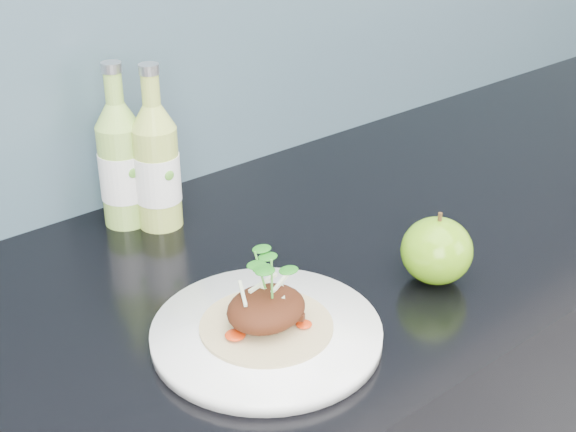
{
  "coord_description": "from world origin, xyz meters",
  "views": [
    {
      "loc": [
        -0.51,
        1.02,
        1.42
      ],
      "look_at": [
        -0.0,
        1.64,
        1.0
      ],
      "focal_mm": 50.0,
      "sensor_mm": 36.0,
      "label": 1
    }
  ],
  "objects_px": {
    "dinner_plate": "(266,333)",
    "green_apple": "(437,251)",
    "cider_bottle_left": "(121,164)",
    "cider_bottle_right": "(157,167)"
  },
  "relations": [
    {
      "from": "green_apple",
      "to": "cider_bottle_left",
      "type": "relative_size",
      "value": 0.4
    },
    {
      "from": "cider_bottle_left",
      "to": "dinner_plate",
      "type": "bearing_deg",
      "value": -118.11
    },
    {
      "from": "dinner_plate",
      "to": "cider_bottle_right",
      "type": "xyz_separation_m",
      "value": [
        0.05,
        0.3,
        0.08
      ]
    },
    {
      "from": "dinner_plate",
      "to": "green_apple",
      "type": "height_order",
      "value": "green_apple"
    },
    {
      "from": "cider_bottle_right",
      "to": "cider_bottle_left",
      "type": "bearing_deg",
      "value": 150.8
    },
    {
      "from": "dinner_plate",
      "to": "green_apple",
      "type": "bearing_deg",
      "value": -8.37
    },
    {
      "from": "green_apple",
      "to": "cider_bottle_right",
      "type": "bearing_deg",
      "value": 117.89
    },
    {
      "from": "dinner_plate",
      "to": "cider_bottle_right",
      "type": "distance_m",
      "value": 0.32
    },
    {
      "from": "dinner_plate",
      "to": "cider_bottle_right",
      "type": "height_order",
      "value": "cider_bottle_right"
    },
    {
      "from": "green_apple",
      "to": "dinner_plate",
      "type": "bearing_deg",
      "value": 171.63
    }
  ]
}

